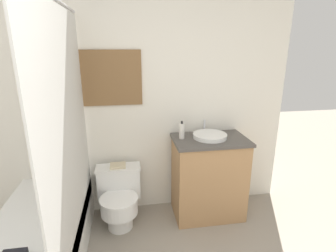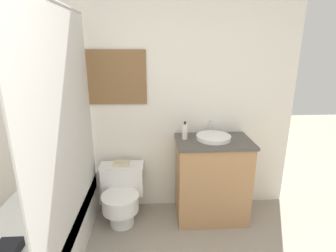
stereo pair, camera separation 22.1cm
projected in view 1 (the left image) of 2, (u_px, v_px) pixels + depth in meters
name	position (u px, v px, depth m)	size (l,w,h in m)	color
wall_back	(131.00, 93.00, 2.56)	(3.21, 0.07, 2.50)	silver
shower_area	(39.00, 243.00, 1.98)	(0.67, 1.53, 1.98)	white
toilet	(119.00, 197.00, 2.55)	(0.44, 0.50, 0.56)	white
vanity	(208.00, 177.00, 2.66)	(0.72, 0.46, 0.84)	#AD7F51
sink	(210.00, 136.00, 2.55)	(0.33, 0.36, 0.13)	white
soap_bottle	(182.00, 131.00, 2.51)	(0.05, 0.05, 0.17)	silver
book_on_tank	(118.00, 166.00, 2.58)	(0.15, 0.13, 0.02)	beige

